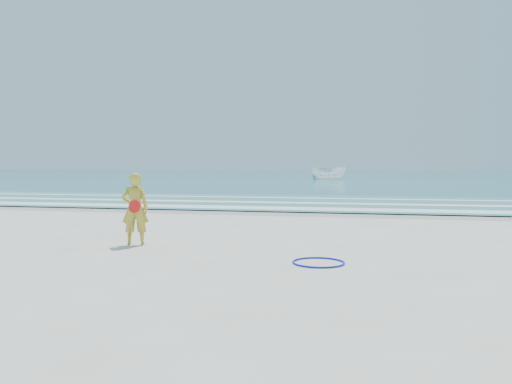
# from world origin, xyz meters

# --- Properties ---
(ground) EXTENTS (400.00, 400.00, 0.00)m
(ground) POSITION_xyz_m (0.00, 0.00, 0.00)
(ground) COLOR silver
(ground) RESTS_ON ground
(wet_sand) EXTENTS (400.00, 2.40, 0.00)m
(wet_sand) POSITION_xyz_m (0.00, 9.00, 0.00)
(wet_sand) COLOR #B2A893
(wet_sand) RESTS_ON ground
(ocean) EXTENTS (400.00, 190.00, 0.04)m
(ocean) POSITION_xyz_m (0.00, 105.00, 0.02)
(ocean) COLOR #19727F
(ocean) RESTS_ON ground
(shallow) EXTENTS (400.00, 10.00, 0.01)m
(shallow) POSITION_xyz_m (0.00, 14.00, 0.04)
(shallow) COLOR #59B7AD
(shallow) RESTS_ON ocean
(foam_near) EXTENTS (400.00, 1.40, 0.01)m
(foam_near) POSITION_xyz_m (0.00, 10.30, 0.05)
(foam_near) COLOR white
(foam_near) RESTS_ON shallow
(foam_mid) EXTENTS (400.00, 0.90, 0.01)m
(foam_mid) POSITION_xyz_m (0.00, 13.20, 0.05)
(foam_mid) COLOR white
(foam_mid) RESTS_ON shallow
(foam_far) EXTENTS (400.00, 0.60, 0.01)m
(foam_far) POSITION_xyz_m (0.00, 16.50, 0.05)
(foam_far) COLOR white
(foam_far) RESTS_ON shallow
(hoop) EXTENTS (1.11, 1.11, 0.03)m
(hoop) POSITION_xyz_m (2.06, 0.02, 0.02)
(hoop) COLOR #0A17C4
(hoop) RESTS_ON ground
(boat) EXTENTS (4.69, 2.08, 1.76)m
(boat) POSITION_xyz_m (-1.69, 52.15, 0.92)
(boat) COLOR white
(boat) RESTS_ON ocean
(woman) EXTENTS (0.65, 0.53, 1.53)m
(woman) POSITION_xyz_m (-1.92, 1.18, 0.77)
(woman) COLOR gold
(woman) RESTS_ON ground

